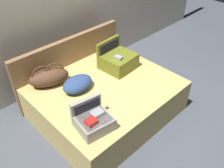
# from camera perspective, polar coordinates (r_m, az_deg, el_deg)

# --- Properties ---
(ground_plane) EXTENTS (12.00, 12.00, 0.00)m
(ground_plane) POSITION_cam_1_polar(r_m,az_deg,el_deg) (3.62, 3.12, -9.78)
(ground_plane) COLOR #4C515B
(back_wall) EXTENTS (8.00, 0.10, 2.60)m
(back_wall) POSITION_cam_1_polar(r_m,az_deg,el_deg) (4.00, -14.40, 16.56)
(back_wall) COLOR beige
(back_wall) RESTS_ON ground
(bed) EXTENTS (1.93, 1.61, 0.52)m
(bed) POSITION_cam_1_polar(r_m,az_deg,el_deg) (3.64, -1.32, -3.67)
(bed) COLOR tan
(bed) RESTS_ON ground
(headboard) EXTENTS (1.97, 0.08, 0.96)m
(headboard) POSITION_cam_1_polar(r_m,az_deg,el_deg) (4.05, -9.55, 4.39)
(headboard) COLOR olive
(headboard) RESTS_ON ground
(hard_case_large) EXTENTS (0.51, 0.49, 0.41)m
(hard_case_large) POSITION_cam_1_polar(r_m,az_deg,el_deg) (3.79, 1.36, 5.67)
(hard_case_large) COLOR olive
(hard_case_large) RESTS_ON bed
(hard_case_medium) EXTENTS (0.44, 0.42, 0.32)m
(hard_case_medium) POSITION_cam_1_polar(r_m,az_deg,el_deg) (2.83, -4.40, -8.46)
(hard_case_medium) COLOR gray
(hard_case_medium) RESTS_ON bed
(duffel_bag) EXTENTS (0.62, 0.45, 0.33)m
(duffel_bag) POSITION_cam_1_polar(r_m,az_deg,el_deg) (3.54, -14.50, 1.56)
(duffel_bag) COLOR brown
(duffel_bag) RESTS_ON bed
(pillow_near_headboard) EXTENTS (0.47, 0.35, 0.19)m
(pillow_near_headboard) POSITION_cam_1_polar(r_m,az_deg,el_deg) (3.39, -8.05, 0.04)
(pillow_near_headboard) COLOR navy
(pillow_near_headboard) RESTS_ON bed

